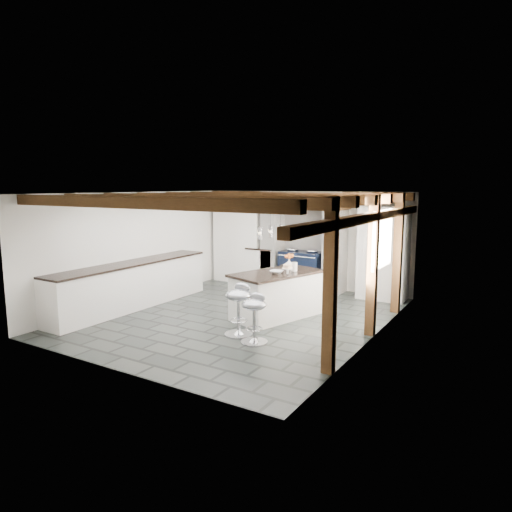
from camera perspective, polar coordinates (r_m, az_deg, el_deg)
The scene contains 6 objects.
ground at distance 8.68m, azimuth -1.95°, elevation -7.49°, with size 6.00×6.00×0.00m, color black.
room_shell at distance 9.94m, azimuth -0.46°, elevation 0.90°, with size 6.00×6.03×6.00m.
range_cooker at distance 10.85m, azimuth 5.79°, elevation -1.69°, with size 1.00×0.63×0.99m.
kitchen_island at distance 8.52m, azimuth 2.62°, elevation -4.78°, with size 1.38×1.91×1.14m.
bar_stool_near at distance 7.11m, azimuth -0.20°, elevation -7.07°, with size 0.42×0.42×0.79m.
bar_stool_far at distance 7.46m, azimuth -2.15°, elevation -5.94°, with size 0.47×0.47×0.87m.
Camera 1 is at (4.56, -6.97, 2.44)m, focal length 32.00 mm.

